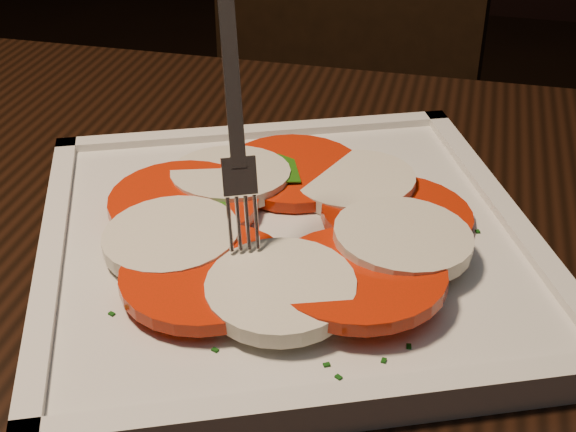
% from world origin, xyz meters
% --- Properties ---
extents(chair, '(0.47, 0.47, 0.93)m').
position_xyz_m(chair, '(-0.39, 0.75, 0.53)').
color(chair, black).
rests_on(chair, ground).
extents(plate, '(0.41, 0.41, 0.01)m').
position_xyz_m(plate, '(-0.27, 0.09, 0.76)').
color(plate, silver).
rests_on(plate, table).
extents(caprese_salad, '(0.24, 0.24, 0.03)m').
position_xyz_m(caprese_salad, '(-0.27, 0.09, 0.77)').
color(caprese_salad, red).
rests_on(caprese_salad, plate).
extents(fork, '(0.05, 0.07, 0.17)m').
position_xyz_m(fork, '(-0.29, 0.07, 0.87)').
color(fork, white).
rests_on(fork, caprese_salad).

